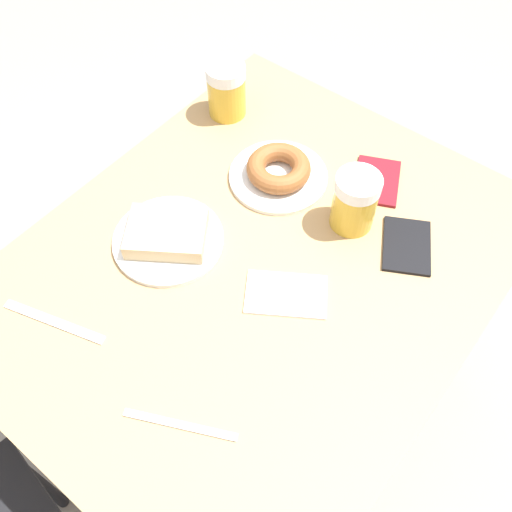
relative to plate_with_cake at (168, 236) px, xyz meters
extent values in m
plane|color=gray|center=(-0.16, -0.07, -0.76)|extent=(8.00, 8.00, 0.00)
cube|color=tan|center=(-0.16, -0.07, -0.03)|extent=(0.79, 0.98, 0.03)
cylinder|color=black|center=(-0.51, -0.52, -0.41)|extent=(0.04, 0.04, 0.72)
cylinder|color=black|center=(0.19, -0.52, -0.41)|extent=(0.04, 0.04, 0.72)
cylinder|color=black|center=(0.19, 0.38, -0.41)|extent=(0.04, 0.04, 0.72)
cylinder|color=black|center=(0.08, 0.46, -0.55)|extent=(0.03, 0.03, 0.43)
cylinder|color=white|center=(0.00, 0.00, -0.01)|extent=(0.21, 0.21, 0.01)
cube|color=#D1B27F|center=(0.00, 0.00, 0.01)|extent=(0.18, 0.17, 0.03)
cylinder|color=white|center=(-0.07, -0.26, -0.01)|extent=(0.20, 0.20, 0.01)
torus|color=brown|center=(-0.07, -0.26, 0.01)|extent=(0.13, 0.13, 0.04)
cylinder|color=gold|center=(-0.24, -0.26, 0.03)|extent=(0.08, 0.08, 0.09)
cylinder|color=white|center=(-0.24, -0.26, 0.09)|extent=(0.09, 0.09, 0.03)
cylinder|color=gold|center=(0.15, -0.35, 0.03)|extent=(0.08, 0.08, 0.09)
cylinder|color=white|center=(0.15, -0.35, 0.09)|extent=(0.09, 0.09, 0.03)
cube|color=white|center=(-0.25, -0.04, -0.01)|extent=(0.17, 0.15, 0.00)
cube|color=silver|center=(-0.26, 0.25, -0.01)|extent=(0.17, 0.09, 0.00)
cube|color=silver|center=(0.04, 0.25, -0.02)|extent=(0.19, 0.07, 0.00)
cube|color=maroon|center=(-0.23, -0.38, -0.01)|extent=(0.13, 0.15, 0.01)
cube|color=black|center=(-0.36, -0.27, -0.01)|extent=(0.14, 0.15, 0.01)
camera|label=1|loc=(-0.53, 0.40, 0.85)|focal=40.00mm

